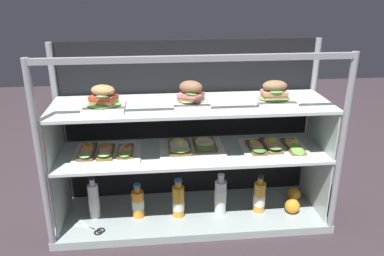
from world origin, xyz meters
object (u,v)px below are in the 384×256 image
(open_sandwich_tray_near_right_corner, at_px, (191,147))
(orange_fruit_beside_bottles, at_px, (292,206))
(plated_roll_sandwich_near_left_corner, at_px, (104,100))
(juice_bottle_front_fourth, at_px, (178,201))
(orange_fruit_near_left_post, at_px, (294,194))
(juice_bottle_front_second, at_px, (259,197))
(kitchen_scissors, at_px, (96,230))
(juice_bottle_front_left_end, at_px, (94,201))
(open_sandwich_tray_far_right, at_px, (106,152))
(juice_bottle_back_right, at_px, (220,196))
(open_sandwich_tray_mid_left, at_px, (274,147))
(plated_roll_sandwich_mid_right, at_px, (274,94))
(juice_bottle_tucked_behind, at_px, (138,203))
(plated_roll_sandwich_center, at_px, (191,95))

(open_sandwich_tray_near_right_corner, xyz_separation_m, orange_fruit_beside_bottles, (0.55, -0.09, -0.35))
(plated_roll_sandwich_near_left_corner, bearing_deg, juice_bottle_front_fourth, 1.02)
(orange_fruit_near_left_post, bearing_deg, juice_bottle_front_second, -158.55)
(plated_roll_sandwich_near_left_corner, height_order, kitchen_scissors, plated_roll_sandwich_near_left_corner)
(juice_bottle_front_left_end, xyz_separation_m, orange_fruit_near_left_post, (1.14, 0.06, -0.06))
(kitchen_scissors, bearing_deg, open_sandwich_tray_far_right, 63.08)
(juice_bottle_back_right, relative_size, orange_fruit_beside_bottles, 2.89)
(open_sandwich_tray_mid_left, distance_m, juice_bottle_back_right, 0.40)
(plated_roll_sandwich_mid_right, relative_size, juice_bottle_front_left_end, 0.79)
(open_sandwich_tray_far_right, bearing_deg, open_sandwich_tray_near_right_corner, 2.50)
(juice_bottle_front_fourth, height_order, juice_bottle_back_right, juice_bottle_back_right)
(open_sandwich_tray_near_right_corner, xyz_separation_m, juice_bottle_front_second, (0.37, -0.05, -0.30))
(plated_roll_sandwich_mid_right, relative_size, juice_bottle_tucked_behind, 0.99)
(juice_bottle_tucked_behind, bearing_deg, open_sandwich_tray_mid_left, -1.08)
(open_sandwich_tray_near_right_corner, bearing_deg, juice_bottle_front_second, -7.50)
(juice_bottle_front_left_end, height_order, orange_fruit_near_left_post, juice_bottle_front_left_end)
(juice_bottle_front_fourth, bearing_deg, plated_roll_sandwich_near_left_corner, -178.98)
(plated_roll_sandwich_mid_right, bearing_deg, juice_bottle_front_fourth, -177.83)
(juice_bottle_front_fourth, bearing_deg, open_sandwich_tray_far_right, 175.06)
(plated_roll_sandwich_center, relative_size, juice_bottle_back_right, 0.74)
(plated_roll_sandwich_center, bearing_deg, juice_bottle_front_left_end, 177.66)
(open_sandwich_tray_mid_left, distance_m, orange_fruit_beside_bottles, 0.37)
(orange_fruit_near_left_post, bearing_deg, plated_roll_sandwich_mid_right, -158.36)
(plated_roll_sandwich_center, relative_size, kitchen_scissors, 1.03)
(juice_bottle_front_second, bearing_deg, orange_fruit_near_left_post, 21.45)
(plated_roll_sandwich_center, xyz_separation_m, plated_roll_sandwich_mid_right, (0.42, 0.00, -0.01))
(open_sandwich_tray_near_right_corner, bearing_deg, open_sandwich_tray_mid_left, -6.28)
(juice_bottle_front_second, bearing_deg, open_sandwich_tray_mid_left, 1.33)
(juice_bottle_front_fourth, xyz_separation_m, orange_fruit_near_left_post, (0.68, 0.09, -0.05))
(juice_bottle_front_left_end, height_order, juice_bottle_front_second, juice_bottle_front_left_end)
(plated_roll_sandwich_center, height_order, kitchen_scissors, plated_roll_sandwich_center)
(open_sandwich_tray_near_right_corner, height_order, juice_bottle_back_right, open_sandwich_tray_near_right_corner)
(orange_fruit_near_left_post, bearing_deg, juice_bottle_front_fourth, -172.15)
(plated_roll_sandwich_center, xyz_separation_m, juice_bottle_front_left_end, (-0.52, 0.02, -0.58))
(open_sandwich_tray_near_right_corner, height_order, orange_fruit_beside_bottles, open_sandwich_tray_near_right_corner)
(plated_roll_sandwich_center, distance_m, open_sandwich_tray_mid_left, 0.53)
(open_sandwich_tray_near_right_corner, relative_size, juice_bottle_front_left_end, 1.39)
(open_sandwich_tray_near_right_corner, relative_size, juice_bottle_back_right, 1.43)
(plated_roll_sandwich_mid_right, xyz_separation_m, juice_bottle_front_left_end, (-0.95, 0.02, -0.58))
(plated_roll_sandwich_mid_right, xyz_separation_m, open_sandwich_tray_mid_left, (0.02, -0.02, -0.29))
(plated_roll_sandwich_center, bearing_deg, orange_fruit_near_left_post, 7.25)
(juice_bottle_front_fourth, distance_m, orange_fruit_beside_bottles, 0.63)
(open_sandwich_tray_far_right, relative_size, orange_fruit_near_left_post, 4.43)
(juice_bottle_tucked_behind, bearing_deg, open_sandwich_tray_near_right_corner, 6.60)
(plated_roll_sandwich_center, relative_size, juice_bottle_front_left_end, 0.73)
(open_sandwich_tray_mid_left, bearing_deg, orange_fruit_beside_bottles, -18.04)
(plated_roll_sandwich_center, xyz_separation_m, kitchen_scissors, (-0.50, -0.11, -0.68))
(juice_bottle_front_left_end, relative_size, kitchen_scissors, 1.42)
(open_sandwich_tray_near_right_corner, bearing_deg, kitchen_scissors, -163.82)
(plated_roll_sandwich_mid_right, relative_size, open_sandwich_tray_near_right_corner, 0.57)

